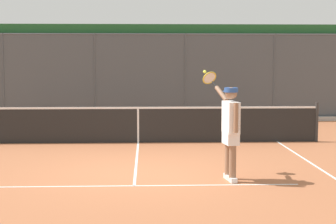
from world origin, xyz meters
TOP-DOWN VIEW (x-y plane):
  - ground_plane at (0.00, 0.00)m, footprint 60.00×60.00m
  - court_line_markings at (0.00, 1.37)m, footprint 7.58×9.07m
  - fence_backdrop at (0.00, -9.56)m, footprint 19.09×1.37m
  - tennis_net at (0.00, -3.88)m, footprint 9.75×0.09m
  - tennis_player at (-1.76, 0.71)m, footprint 0.62×1.38m

SIDE VIEW (x-z plane):
  - ground_plane at x=0.00m, z-range 0.00..0.00m
  - court_line_markings at x=0.00m, z-range 0.00..0.01m
  - tennis_net at x=0.00m, z-range -0.04..1.03m
  - tennis_player at x=-1.76m, z-range 0.01..2.03m
  - fence_backdrop at x=0.00m, z-range -0.01..3.46m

